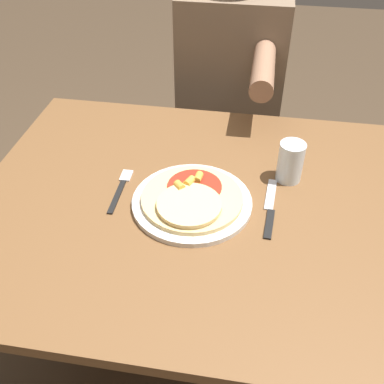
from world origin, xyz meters
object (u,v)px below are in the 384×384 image
at_px(drinking_glass, 290,162).
at_px(dining_table, 195,232).
at_px(plate, 192,202).
at_px(knife, 270,208).
at_px(fork, 121,188).
at_px(pizza, 191,198).
at_px(person_diner, 231,85).

bearing_deg(drinking_glass, dining_table, -150.24).
distance_m(dining_table, plate, 0.12).
distance_m(knife, drinking_glass, 0.15).
height_order(dining_table, knife, knife).
xyz_separation_m(plate, fork, (-0.19, 0.03, -0.00)).
xyz_separation_m(pizza, fork, (-0.19, 0.04, -0.02)).
bearing_deg(plate, fork, 170.84).
height_order(pizza, person_diner, person_diner).
height_order(knife, drinking_glass, drinking_glass).
bearing_deg(person_diner, plate, -92.13).
distance_m(plate, pizza, 0.02).
relative_size(drinking_glass, person_diner, 0.09).
relative_size(dining_table, pizza, 4.47).
bearing_deg(person_diner, dining_table, -91.68).
bearing_deg(drinking_glass, person_diner, 109.29).
bearing_deg(pizza, plate, 86.21).
height_order(dining_table, plate, plate).
height_order(plate, fork, plate).
xyz_separation_m(fork, knife, (0.38, -0.02, 0.00)).
height_order(fork, person_diner, person_diner).
bearing_deg(pizza, knife, 5.67).
bearing_deg(person_diner, knife, -77.16).
relative_size(plate, pizza, 1.18).
relative_size(knife, drinking_glass, 2.01).
height_order(plate, knife, plate).
bearing_deg(fork, knife, -2.61).
xyz_separation_m(dining_table, drinking_glass, (0.23, 0.13, 0.16)).
relative_size(dining_table, plate, 3.78).
bearing_deg(plate, knife, 4.00).
relative_size(dining_table, knife, 5.10).
distance_m(plate, drinking_glass, 0.28).
bearing_deg(fork, dining_table, -5.14).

